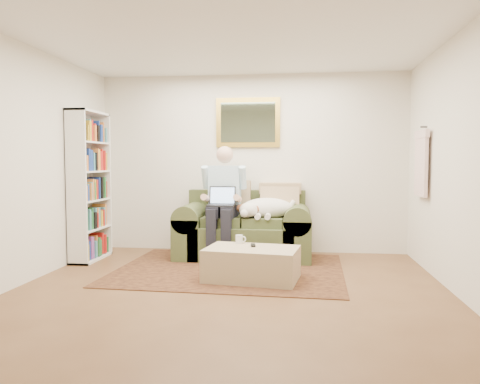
% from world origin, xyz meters
% --- Properties ---
extents(room_shell, '(4.51, 5.00, 2.61)m').
position_xyz_m(room_shell, '(0.00, 0.35, 1.30)').
color(room_shell, brown).
rests_on(room_shell, ground).
extents(rug, '(2.80, 2.28, 0.01)m').
position_xyz_m(rug, '(-0.13, 1.23, 0.01)').
color(rug, black).
rests_on(rug, room_shell).
extents(sofa, '(1.83, 0.93, 1.10)m').
position_xyz_m(sofa, '(-0.05, 2.00, 0.32)').
color(sofa, '#4A532C').
rests_on(sofa, room_shell).
extents(seated_man, '(0.60, 0.86, 1.54)m').
position_xyz_m(seated_man, '(-0.32, 1.84, 0.77)').
color(seated_man, '#8CC3D8').
rests_on(seated_man, sofa).
extents(laptop, '(0.36, 0.28, 0.26)m').
position_xyz_m(laptop, '(-0.32, 1.77, 0.81)').
color(laptop, black).
rests_on(laptop, seated_man).
extents(sleeping_dog, '(0.75, 0.47, 0.28)m').
position_xyz_m(sleeping_dog, '(0.28, 1.91, 0.70)').
color(sleeping_dog, white).
rests_on(sleeping_dog, sofa).
extents(ottoman, '(1.09, 0.77, 0.37)m').
position_xyz_m(ottoman, '(0.19, 0.75, 0.18)').
color(ottoman, tan).
rests_on(ottoman, room_shell).
extents(coffee_mug, '(0.08, 0.08, 0.10)m').
position_xyz_m(coffee_mug, '(0.01, 1.02, 0.42)').
color(coffee_mug, white).
rests_on(coffee_mug, ottoman).
extents(tv_remote, '(0.07, 0.16, 0.02)m').
position_xyz_m(tv_remote, '(0.19, 0.86, 0.38)').
color(tv_remote, black).
rests_on(tv_remote, ottoman).
extents(bookshelf, '(0.28, 0.80, 2.00)m').
position_xyz_m(bookshelf, '(-2.10, 1.60, 1.00)').
color(bookshelf, white).
rests_on(bookshelf, room_shell).
extents(wall_mirror, '(0.94, 0.04, 0.72)m').
position_xyz_m(wall_mirror, '(-0.05, 2.47, 1.90)').
color(wall_mirror, gold).
rests_on(wall_mirror, room_shell).
extents(hanging_shirt, '(0.06, 0.52, 0.90)m').
position_xyz_m(hanging_shirt, '(2.19, 1.60, 1.35)').
color(hanging_shirt, '#FAD3CE').
rests_on(hanging_shirt, room_shell).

